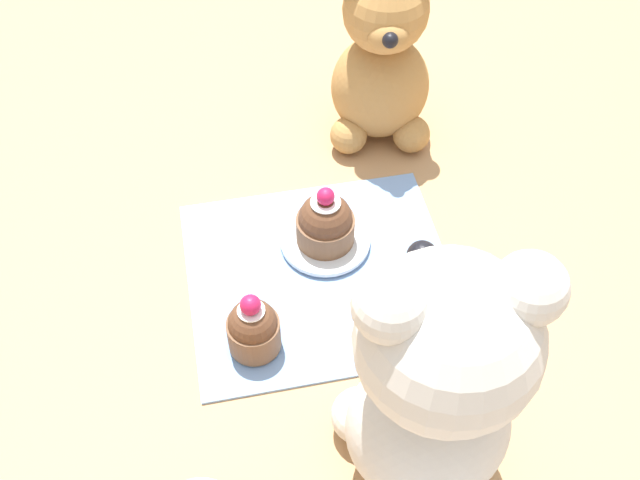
# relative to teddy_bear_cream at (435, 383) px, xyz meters

# --- Properties ---
(ground_plane) EXTENTS (4.00, 4.00, 0.00)m
(ground_plane) POSITION_rel_teddy_bear_cream_xyz_m (0.04, -0.20, -0.13)
(ground_plane) COLOR tan
(knitted_placemat) EXTENTS (0.26, 0.24, 0.01)m
(knitted_placemat) POSITION_rel_teddy_bear_cream_xyz_m (0.04, -0.20, -0.13)
(knitted_placemat) COLOR #7A9ED1
(knitted_placemat) RESTS_ON ground_plane
(teddy_bear_cream) EXTENTS (0.13, 0.14, 0.26)m
(teddy_bear_cream) POSITION_rel_teddy_bear_cream_xyz_m (0.00, 0.00, 0.00)
(teddy_bear_cream) COLOR silver
(teddy_bear_cream) RESTS_ON ground_plane
(teddy_bear_tan) EXTENTS (0.12, 0.12, 0.21)m
(teddy_bear_tan) POSITION_rel_teddy_bear_cream_xyz_m (-0.07, -0.40, -0.03)
(teddy_bear_tan) COLOR #B78447
(teddy_bear_tan) RESTS_ON ground_plane
(cupcake_near_cream_bear) EXTENTS (0.05, 0.05, 0.07)m
(cupcake_near_cream_bear) POSITION_rel_teddy_bear_cream_xyz_m (0.12, -0.13, -0.10)
(cupcake_near_cream_bear) COLOR brown
(cupcake_near_cream_bear) RESTS_ON knitted_placemat
(saucer_plate) EXTENTS (0.09, 0.09, 0.01)m
(saucer_plate) POSITION_rel_teddy_bear_cream_xyz_m (0.03, -0.24, -0.12)
(saucer_plate) COLOR silver
(saucer_plate) RESTS_ON knitted_placemat
(cupcake_near_tan_bear) EXTENTS (0.06, 0.06, 0.07)m
(cupcake_near_tan_bear) POSITION_rel_teddy_bear_cream_xyz_m (0.03, -0.24, -0.10)
(cupcake_near_tan_bear) COLOR brown
(cupcake_near_tan_bear) RESTS_ON saucer_plate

